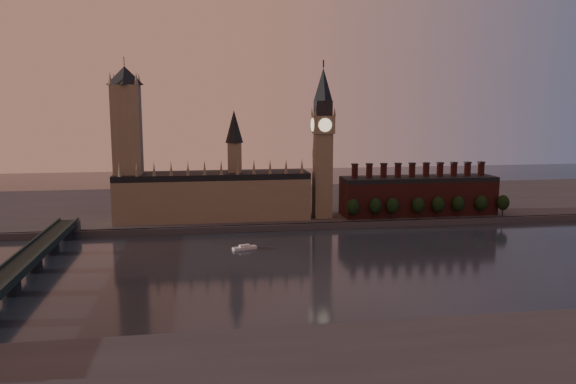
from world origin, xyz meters
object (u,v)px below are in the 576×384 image
(victoria_tower, at_px, (127,139))
(big_ben, at_px, (323,141))
(river_boat, at_px, (245,248))
(westminster_bridge, at_px, (21,268))

(victoria_tower, xyz_separation_m, big_ben, (130.00, -5.00, -2.26))
(big_ben, relative_size, river_boat, 7.46)
(westminster_bridge, bearing_deg, victoria_tower, 73.44)
(victoria_tower, relative_size, westminster_bridge, 0.54)
(westminster_bridge, height_order, river_boat, westminster_bridge)
(big_ben, bearing_deg, river_boat, -132.07)
(victoria_tower, distance_m, river_boat, 115.61)
(victoria_tower, height_order, big_ben, victoria_tower)
(big_ben, bearing_deg, victoria_tower, 177.80)
(westminster_bridge, distance_m, river_boat, 115.75)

